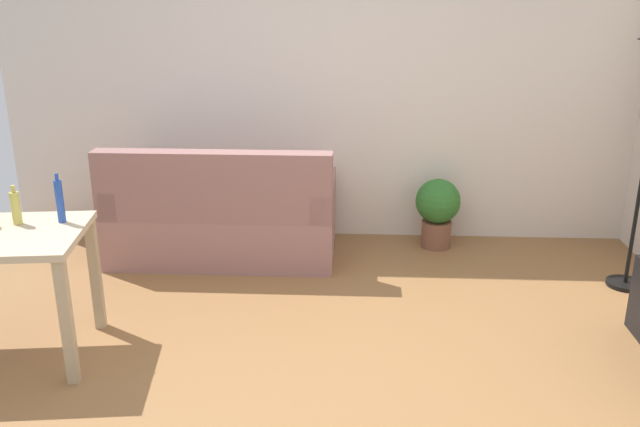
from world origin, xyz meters
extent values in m
cube|color=olive|center=(0.00, 0.00, -0.01)|extent=(5.20, 4.40, 0.02)
cube|color=silver|center=(0.00, 2.20, 1.35)|extent=(5.20, 0.10, 2.70)
cube|color=#996B66|center=(-0.71, 1.65, 0.20)|extent=(1.72, 0.84, 0.40)
cube|color=#8C625D|center=(-0.71, 1.31, 0.66)|extent=(1.72, 0.16, 0.52)
cube|color=#926661|center=(0.07, 1.65, 0.51)|extent=(0.16, 0.84, 0.22)
cube|color=#926661|center=(-1.50, 1.65, 0.51)|extent=(0.16, 0.84, 0.22)
cylinder|color=black|center=(2.25, 1.20, 0.01)|extent=(0.26, 0.26, 0.03)
cube|color=tan|center=(-1.20, -0.20, 0.36)|extent=(0.07, 0.07, 0.72)
cube|color=tan|center=(-1.28, 0.41, 0.36)|extent=(0.07, 0.07, 0.72)
cylinder|color=brown|center=(0.98, 1.90, 0.11)|extent=(0.24, 0.24, 0.22)
sphere|color=#2D6B28|center=(0.98, 1.90, 0.39)|extent=(0.36, 0.36, 0.36)
cylinder|color=#BCB24C|center=(-1.60, 0.20, 0.85)|extent=(0.05, 0.05, 0.19)
cylinder|color=#BCB24C|center=(-1.60, 0.20, 0.97)|extent=(0.02, 0.02, 0.04)
cylinder|color=#2347A3|center=(-1.36, 0.25, 0.88)|extent=(0.04, 0.04, 0.25)
cylinder|color=#2347A3|center=(-1.36, 0.25, 1.03)|extent=(0.02, 0.02, 0.04)
camera|label=1|loc=(0.30, -3.30, 2.06)|focal=37.92mm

